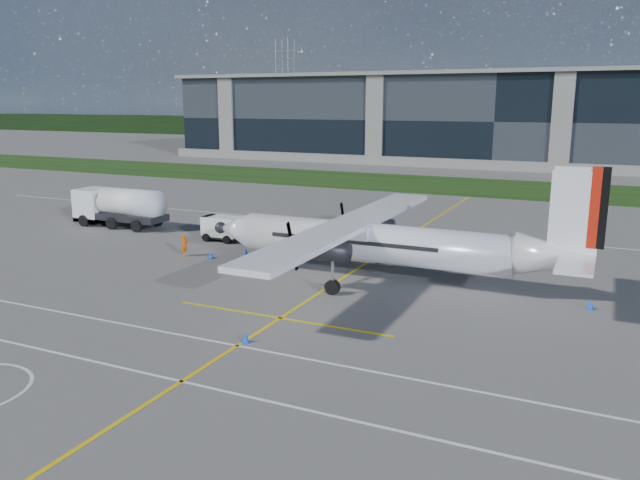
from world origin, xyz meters
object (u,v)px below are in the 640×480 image
fuel_tanker_truck (114,207)px  safety_cone_stbdwing (409,235)px  turboprop_aircraft (386,221)px  pylon_west (285,88)px  baggage_tug (222,229)px  safety_cone_nose_stbd (246,252)px  safety_cone_nose_port (225,265)px  ground_crew_person (184,243)px  safety_cone_portwing (245,337)px  safety_cone_fwd (211,255)px  safety_cone_tail (591,305)px

fuel_tanker_truck → safety_cone_stbdwing: bearing=14.0°
turboprop_aircraft → safety_cone_stbdwing: bearing=100.2°
pylon_west → baggage_tug: pylon_west is taller
baggage_tug → safety_cone_nose_stbd: size_ratio=6.32×
safety_cone_nose_port → ground_crew_person: bearing=159.4°
pylon_west → baggage_tug: (70.30, -142.10, -14.05)m
fuel_tanker_truck → safety_cone_stbdwing: 25.55m
turboprop_aircraft → safety_cone_nose_stbd: 11.67m
safety_cone_nose_stbd → safety_cone_stbdwing: bearing=50.4°
safety_cone_portwing → pylon_west: bearing=117.5°
safety_cone_nose_port → turboprop_aircraft: bearing=9.5°
pylon_west → safety_cone_fwd: bearing=-63.7°
safety_cone_stbdwing → safety_cone_tail: (13.78, -12.87, 0.00)m
turboprop_aircraft → safety_cone_nose_port: size_ratio=49.46×
safety_cone_fwd → safety_cone_portwing: bearing=-49.8°
turboprop_aircraft → baggage_tug: 16.38m
turboprop_aircraft → safety_cone_tail: size_ratio=49.46×
pylon_west → safety_cone_stbdwing: size_ratio=60.00×
turboprop_aircraft → safety_cone_tail: (11.53, -0.41, -3.46)m
ground_crew_person → pylon_west: bearing=25.3°
baggage_tug → safety_cone_tail: bearing=-12.2°
ground_crew_person → safety_cone_tail: 26.36m
safety_cone_nose_port → safety_cone_tail: 21.87m
safety_cone_nose_stbd → safety_cone_tail: 22.63m
safety_cone_tail → safety_cone_nose_port: bearing=-176.6°
fuel_tanker_truck → ground_crew_person: (12.17, -6.31, -0.77)m
safety_cone_nose_port → safety_cone_stbdwing: same height
safety_cone_stbdwing → safety_cone_fwd: (-10.54, -12.22, 0.00)m
baggage_tug → safety_cone_nose_stbd: bearing=-39.1°
pylon_west → safety_cone_nose_port: (75.23, -149.18, -14.75)m
baggage_tug → safety_cone_fwd: size_ratio=6.32×
pylon_west → ground_crew_person: (70.71, -147.48, -14.09)m
safety_cone_portwing → safety_cone_fwd: size_ratio=1.00×
fuel_tanker_truck → ground_crew_person: size_ratio=4.94×
baggage_tug → safety_cone_tail: size_ratio=6.32×
safety_cone_nose_stbd → baggage_tug: bearing=140.9°
turboprop_aircraft → safety_cone_fwd: bearing=178.9°
turboprop_aircraft → safety_cone_nose_stbd: size_ratio=49.46×
ground_crew_person → safety_cone_nose_stbd: 4.35m
safety_cone_tail → fuel_tanker_truck: bearing=170.1°
pylon_west → ground_crew_person: 164.16m
safety_cone_nose_port → safety_cone_fwd: 3.17m
pylon_west → safety_cone_fwd: (72.74, -147.22, -14.75)m
fuel_tanker_truck → safety_cone_tail: (38.53, -6.70, -1.43)m
ground_crew_person → safety_cone_tail: size_ratio=3.63×
pylon_west → turboprop_aircraft: size_ratio=1.21×
fuel_tanker_truck → safety_cone_portwing: size_ratio=17.95×
safety_cone_stbdwing → safety_cone_tail: 18.85m
turboprop_aircraft → safety_cone_tail: turboprop_aircraft is taller
safety_cone_portwing → safety_cone_fwd: bearing=130.2°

